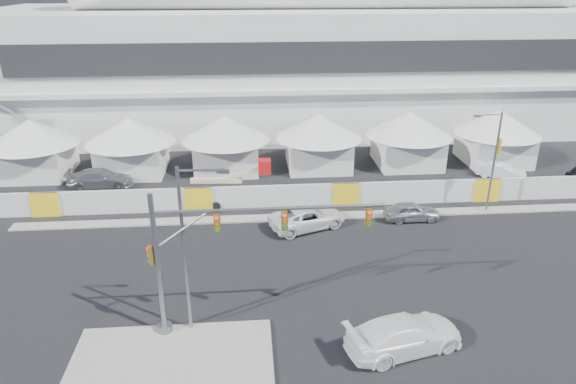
{
  "coord_description": "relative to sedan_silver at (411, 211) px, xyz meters",
  "views": [
    {
      "loc": [
        -1.89,
        -23.8,
        17.72
      ],
      "look_at": [
        0.87,
        10.0,
        3.3
      ],
      "focal_mm": 32.0,
      "sensor_mm": 36.0,
      "label": 1
    }
  ],
  "objects": [
    {
      "name": "far_curb",
      "position": [
        9.38,
        1.11,
        -0.67
      ],
      "size": [
        80.0,
        1.2,
        0.12
      ],
      "primitive_type": "cube",
      "color": "gray",
      "rests_on": "ground"
    },
    {
      "name": "ground",
      "position": [
        -10.62,
        -11.39,
        -0.73
      ],
      "size": [
        160.0,
        160.0,
        0.0
      ],
      "primitive_type": "plane",
      "color": "black",
      "rests_on": "ground"
    },
    {
      "name": "sedan_silver",
      "position": [
        0.0,
        0.0,
        0.0
      ],
      "size": [
        1.73,
        4.27,
        1.45
      ],
      "primitive_type": "imported",
      "rotation": [
        0.0,
        0.0,
        1.57
      ],
      "color": "#A6A5AA",
      "rests_on": "ground"
    },
    {
      "name": "tent_row",
      "position": [
        -10.12,
        12.61,
        2.42
      ],
      "size": [
        53.4,
        8.4,
        5.4
      ],
      "color": "silver",
      "rests_on": "ground"
    },
    {
      "name": "pickup_near",
      "position": [
        -4.91,
        -14.64,
        0.17
      ],
      "size": [
        4.0,
        6.61,
        1.79
      ],
      "primitive_type": "imported",
      "rotation": [
        0.0,
        0.0,
        1.83
      ],
      "color": "white",
      "rests_on": "ground"
    },
    {
      "name": "hoarding_fence",
      "position": [
        -4.62,
        3.11,
        0.27
      ],
      "size": [
        70.0,
        0.25,
        2.0
      ],
      "primitive_type": "cube",
      "color": "silver",
      "rests_on": "ground"
    },
    {
      "name": "lot_car_a",
      "position": [
        11.09,
        8.04,
        -0.01
      ],
      "size": [
        3.7,
        4.44,
        1.43
      ],
      "primitive_type": "imported",
      "rotation": [
        0.0,
        0.0,
        0.97
      ],
      "color": "white",
      "rests_on": "ground"
    },
    {
      "name": "median_island",
      "position": [
        -16.62,
        -14.39,
        -0.65
      ],
      "size": [
        10.0,
        5.0,
        0.15
      ],
      "primitive_type": "cube",
      "color": "gray",
      "rests_on": "ground"
    },
    {
      "name": "lot_car_c",
      "position": [
        -25.86,
        8.86,
        0.1
      ],
      "size": [
        2.45,
        5.73,
        1.65
      ],
      "primitive_type": "imported",
      "rotation": [
        0.0,
        0.0,
        1.6
      ],
      "color": "#99999D",
      "rests_on": "ground"
    },
    {
      "name": "traffic_mast",
      "position": [
        -14.83,
        -12.39,
        3.91
      ],
      "size": [
        11.83,
        0.77,
        7.97
      ],
      "color": "slate",
      "rests_on": "median_island"
    },
    {
      "name": "streetlight_curb",
      "position": [
        6.41,
        1.11,
        4.04
      ],
      "size": [
        2.43,
        0.55,
        8.21
      ],
      "color": "slate",
      "rests_on": "ground"
    },
    {
      "name": "boom_lift",
      "position": [
        -15.77,
        4.11,
        0.34
      ],
      "size": [
        7.88,
        2.03,
        3.98
      ],
      "rotation": [
        0.0,
        0.0,
        -0.07
      ],
      "color": "#B81111",
      "rests_on": "ground"
    },
    {
      "name": "stadium",
      "position": [
        -1.91,
        30.12,
        8.72
      ],
      "size": [
        80.0,
        24.8,
        21.98
      ],
      "color": "silver",
      "rests_on": "ground"
    },
    {
      "name": "streetlight_median",
      "position": [
        -15.65,
        -12.19,
        4.73
      ],
      "size": [
        2.56,
        0.26,
        9.24
      ],
      "color": "gray",
      "rests_on": "median_island"
    },
    {
      "name": "pickup_curb",
      "position": [
        -8.2,
        -0.59,
        0.09
      ],
      "size": [
        4.6,
        6.44,
        1.63
      ],
      "primitive_type": "imported",
      "rotation": [
        0.0,
        0.0,
        1.93
      ],
      "color": "white",
      "rests_on": "ground"
    }
  ]
}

